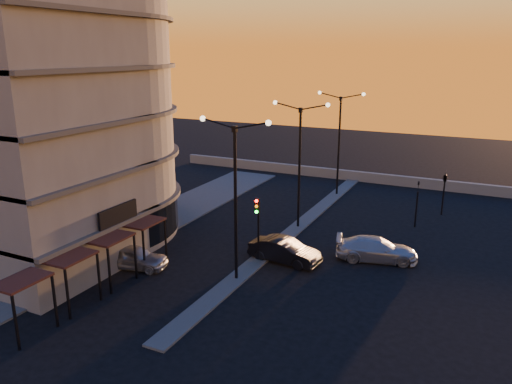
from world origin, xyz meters
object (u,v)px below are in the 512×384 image
object	(u,v)px
traffic_light_main	(258,219)
car_sedan	(284,251)
streetlamp_mid	(300,156)
car_wagon	(376,249)
car_hatchback	(133,257)

from	to	relation	value
traffic_light_main	car_sedan	size ratio (longest dim) A/B	0.92
streetlamp_mid	car_sedan	xyz separation A→B (m)	(1.54, -6.39, -4.83)
streetlamp_mid	car_wagon	size ratio (longest dim) A/B	1.86
streetlamp_mid	car_hatchback	distance (m)	13.91
car_sedan	car_wagon	distance (m)	5.92
streetlamp_mid	car_wagon	distance (m)	9.02
car_hatchback	car_wagon	xyz separation A→B (m)	(13.23, 7.74, 0.02)
car_sedan	car_wagon	world-z (taller)	car_sedan
traffic_light_main	car_wagon	size ratio (longest dim) A/B	0.83
car_hatchback	car_wagon	distance (m)	15.33
traffic_light_main	car_sedan	bearing A→B (deg)	25.61
streetlamp_mid	car_sedan	distance (m)	8.16
streetlamp_mid	car_wagon	xyz separation A→B (m)	(6.73, -3.55, -4.85)
car_hatchback	car_sedan	bearing A→B (deg)	-71.51
car_wagon	car_sedan	bearing A→B (deg)	104.16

